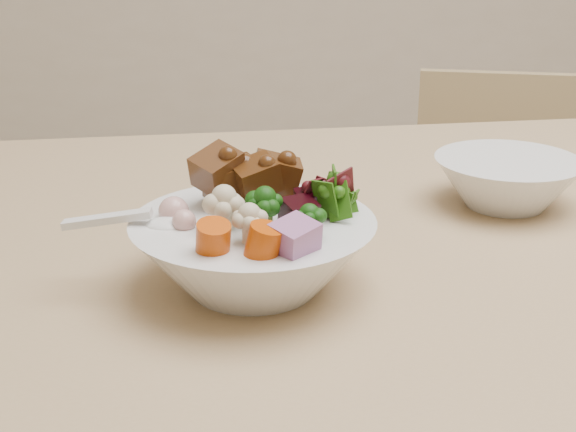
# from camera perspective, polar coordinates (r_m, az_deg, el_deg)

# --- Properties ---
(chair_far) EXTENTS (0.44, 0.44, 0.78)m
(chair_far) POSITION_cam_1_polar(r_m,az_deg,el_deg) (1.60, 15.01, -2.93)
(chair_far) COLOR tan
(chair_far) RESTS_ON ground
(food_bowl) EXTENTS (0.20, 0.20, 0.11)m
(food_bowl) POSITION_cam_1_polar(r_m,az_deg,el_deg) (0.65, -2.35, -2.29)
(food_bowl) COLOR white
(food_bowl) RESTS_ON dining_table
(soup_spoon) EXTENTS (0.11, 0.03, 0.02)m
(soup_spoon) POSITION_cam_1_polar(r_m,az_deg,el_deg) (0.64, -9.62, -0.56)
(soup_spoon) COLOR white
(soup_spoon) RESTS_ON food_bowl
(side_bowl) EXTENTS (0.15, 0.15, 0.05)m
(side_bowl) POSITION_cam_1_polar(r_m,az_deg,el_deg) (0.86, 15.27, 2.33)
(side_bowl) COLOR white
(side_bowl) RESTS_ON dining_table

